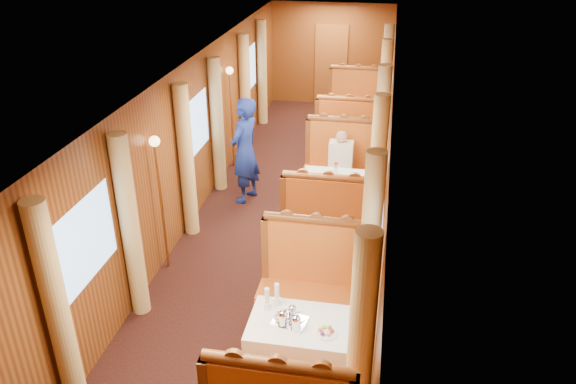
% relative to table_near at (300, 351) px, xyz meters
% --- Properties ---
extents(floor, '(3.00, 12.00, 0.01)m').
position_rel_table_near_xyz_m(floor, '(-0.75, 3.50, -0.38)').
color(floor, black).
rests_on(floor, ground).
extents(ceiling, '(3.00, 12.00, 0.01)m').
position_rel_table_near_xyz_m(ceiling, '(-0.75, 3.50, 2.12)').
color(ceiling, silver).
rests_on(ceiling, wall_left).
extents(wall_far, '(3.00, 0.01, 2.50)m').
position_rel_table_near_xyz_m(wall_far, '(-0.75, 9.50, 0.88)').
color(wall_far, brown).
rests_on(wall_far, floor).
extents(wall_left, '(0.01, 12.00, 2.50)m').
position_rel_table_near_xyz_m(wall_left, '(-2.25, 3.50, 0.88)').
color(wall_left, brown).
rests_on(wall_left, floor).
extents(wall_right, '(0.01, 12.00, 2.50)m').
position_rel_table_near_xyz_m(wall_right, '(0.75, 3.50, 0.88)').
color(wall_right, brown).
rests_on(wall_right, floor).
extents(doorway_far, '(0.80, 0.04, 2.00)m').
position_rel_table_near_xyz_m(doorway_far, '(-0.75, 9.47, 0.62)').
color(doorway_far, brown).
rests_on(doorway_far, floor).
extents(table_near, '(1.05, 0.72, 0.75)m').
position_rel_table_near_xyz_m(table_near, '(0.00, 0.00, 0.00)').
color(table_near, white).
rests_on(table_near, floor).
extents(banquette_near_aft, '(1.30, 0.55, 1.34)m').
position_rel_table_near_xyz_m(banquette_near_aft, '(0.00, 1.01, 0.05)').
color(banquette_near_aft, '#B43A14').
rests_on(banquette_near_aft, floor).
extents(table_mid, '(1.05, 0.72, 0.75)m').
position_rel_table_near_xyz_m(table_mid, '(0.00, 3.50, 0.00)').
color(table_mid, white).
rests_on(table_mid, floor).
extents(banquette_mid_fwd, '(1.30, 0.55, 1.34)m').
position_rel_table_near_xyz_m(banquette_mid_fwd, '(0.00, 2.49, 0.05)').
color(banquette_mid_fwd, '#B43A14').
rests_on(banquette_mid_fwd, floor).
extents(banquette_mid_aft, '(1.30, 0.55, 1.34)m').
position_rel_table_near_xyz_m(banquette_mid_aft, '(0.00, 4.51, 0.05)').
color(banquette_mid_aft, '#B43A14').
rests_on(banquette_mid_aft, floor).
extents(table_far, '(1.05, 0.72, 0.75)m').
position_rel_table_near_xyz_m(table_far, '(0.00, 7.00, 0.00)').
color(table_far, white).
rests_on(table_far, floor).
extents(banquette_far_fwd, '(1.30, 0.55, 1.34)m').
position_rel_table_near_xyz_m(banquette_far_fwd, '(0.00, 5.99, 0.05)').
color(banquette_far_fwd, '#B43A14').
rests_on(banquette_far_fwd, floor).
extents(banquette_far_aft, '(1.30, 0.55, 1.34)m').
position_rel_table_near_xyz_m(banquette_far_aft, '(0.00, 8.01, 0.05)').
color(banquette_far_aft, '#B43A14').
rests_on(banquette_far_aft, floor).
extents(tea_tray, '(0.38, 0.31, 0.01)m').
position_rel_table_near_xyz_m(tea_tray, '(-0.11, -0.01, 0.38)').
color(tea_tray, silver).
rests_on(tea_tray, table_near).
extents(teapot_left, '(0.17, 0.13, 0.14)m').
position_rel_table_near_xyz_m(teapot_left, '(-0.17, -0.08, 0.45)').
color(teapot_left, silver).
rests_on(teapot_left, tea_tray).
extents(teapot_right, '(0.20, 0.18, 0.14)m').
position_rel_table_near_xyz_m(teapot_right, '(-0.03, -0.12, 0.44)').
color(teapot_right, silver).
rests_on(teapot_right, tea_tray).
extents(teapot_back, '(0.15, 0.11, 0.12)m').
position_rel_table_near_xyz_m(teapot_back, '(-0.09, 0.06, 0.43)').
color(teapot_back, silver).
rests_on(teapot_back, tea_tray).
extents(fruit_plate, '(0.23, 0.23, 0.05)m').
position_rel_table_near_xyz_m(fruit_plate, '(0.27, -0.11, 0.39)').
color(fruit_plate, white).
rests_on(fruit_plate, table_near).
extents(cup_inboard, '(0.08, 0.08, 0.26)m').
position_rel_table_near_xyz_m(cup_inboard, '(-0.37, 0.15, 0.48)').
color(cup_inboard, white).
rests_on(cup_inboard, table_near).
extents(cup_outboard, '(0.08, 0.08, 0.26)m').
position_rel_table_near_xyz_m(cup_outboard, '(-0.29, 0.24, 0.48)').
color(cup_outboard, white).
rests_on(cup_outboard, table_near).
extents(rose_vase_mid, '(0.06, 0.06, 0.36)m').
position_rel_table_near_xyz_m(rose_vase_mid, '(-0.01, 3.51, 0.55)').
color(rose_vase_mid, silver).
rests_on(rose_vase_mid, table_mid).
extents(rose_vase_far, '(0.06, 0.06, 0.36)m').
position_rel_table_near_xyz_m(rose_vase_far, '(0.03, 7.02, 0.55)').
color(rose_vase_far, silver).
rests_on(rose_vase_far, table_far).
extents(window_left_near, '(0.01, 1.20, 0.90)m').
position_rel_table_near_xyz_m(window_left_near, '(-2.24, 0.00, 1.07)').
color(window_left_near, '#81ADE3').
rests_on(window_left_near, wall_left).
extents(curtain_left_near_a, '(0.22, 0.22, 2.35)m').
position_rel_table_near_xyz_m(curtain_left_near_a, '(-2.13, -0.78, 0.80)').
color(curtain_left_near_a, tan).
rests_on(curtain_left_near_a, floor).
extents(curtain_left_near_b, '(0.22, 0.22, 2.35)m').
position_rel_table_near_xyz_m(curtain_left_near_b, '(-2.13, 0.78, 0.80)').
color(curtain_left_near_b, tan).
rests_on(curtain_left_near_b, floor).
extents(window_right_near, '(0.01, 1.20, 0.90)m').
position_rel_table_near_xyz_m(window_right_near, '(0.74, 0.00, 1.07)').
color(window_right_near, '#81ADE3').
rests_on(window_right_near, wall_right).
extents(curtain_right_near_a, '(0.22, 0.22, 2.35)m').
position_rel_table_near_xyz_m(curtain_right_near_a, '(0.63, -0.78, 0.80)').
color(curtain_right_near_a, tan).
rests_on(curtain_right_near_a, floor).
extents(curtain_right_near_b, '(0.22, 0.22, 2.35)m').
position_rel_table_near_xyz_m(curtain_right_near_b, '(0.63, 0.78, 0.80)').
color(curtain_right_near_b, tan).
rests_on(curtain_right_near_b, floor).
extents(window_left_mid, '(0.01, 1.20, 0.90)m').
position_rel_table_near_xyz_m(window_left_mid, '(-2.24, 3.50, 1.07)').
color(window_left_mid, '#81ADE3').
rests_on(window_left_mid, wall_left).
extents(curtain_left_mid_a, '(0.22, 0.22, 2.35)m').
position_rel_table_near_xyz_m(curtain_left_mid_a, '(-2.13, 2.72, 0.80)').
color(curtain_left_mid_a, tan).
rests_on(curtain_left_mid_a, floor).
extents(curtain_left_mid_b, '(0.22, 0.22, 2.35)m').
position_rel_table_near_xyz_m(curtain_left_mid_b, '(-2.13, 4.28, 0.80)').
color(curtain_left_mid_b, tan).
rests_on(curtain_left_mid_b, floor).
extents(window_right_mid, '(0.01, 1.20, 0.90)m').
position_rel_table_near_xyz_m(window_right_mid, '(0.74, 3.50, 1.07)').
color(window_right_mid, '#81ADE3').
rests_on(window_right_mid, wall_right).
extents(curtain_right_mid_a, '(0.22, 0.22, 2.35)m').
position_rel_table_near_xyz_m(curtain_right_mid_a, '(0.63, 2.72, 0.80)').
color(curtain_right_mid_a, tan).
rests_on(curtain_right_mid_a, floor).
extents(curtain_right_mid_b, '(0.22, 0.22, 2.35)m').
position_rel_table_near_xyz_m(curtain_right_mid_b, '(0.63, 4.28, 0.80)').
color(curtain_right_mid_b, tan).
rests_on(curtain_right_mid_b, floor).
extents(window_left_far, '(0.01, 1.20, 0.90)m').
position_rel_table_near_xyz_m(window_left_far, '(-2.24, 7.00, 1.07)').
color(window_left_far, '#81ADE3').
rests_on(window_left_far, wall_left).
extents(curtain_left_far_a, '(0.22, 0.22, 2.35)m').
position_rel_table_near_xyz_m(curtain_left_far_a, '(-2.13, 6.22, 0.80)').
color(curtain_left_far_a, tan).
rests_on(curtain_left_far_a, floor).
extents(curtain_left_far_b, '(0.22, 0.22, 2.35)m').
position_rel_table_near_xyz_m(curtain_left_far_b, '(-2.13, 7.78, 0.80)').
color(curtain_left_far_b, tan).
rests_on(curtain_left_far_b, floor).
extents(window_right_far, '(0.01, 1.20, 0.90)m').
position_rel_table_near_xyz_m(window_right_far, '(0.74, 7.00, 1.07)').
color(window_right_far, '#81ADE3').
rests_on(window_right_far, wall_right).
extents(curtain_right_far_a, '(0.22, 0.22, 2.35)m').
position_rel_table_near_xyz_m(curtain_right_far_a, '(0.63, 6.22, 0.80)').
color(curtain_right_far_a, tan).
rests_on(curtain_right_far_a, floor).
extents(curtain_right_far_b, '(0.22, 0.22, 2.35)m').
position_rel_table_near_xyz_m(curtain_right_far_b, '(0.63, 7.78, 0.80)').
color(curtain_right_far_b, tan).
rests_on(curtain_right_far_b, floor).
extents(sconce_left_fore, '(0.14, 0.14, 1.95)m').
position_rel_table_near_xyz_m(sconce_left_fore, '(-2.15, 1.75, 1.01)').
color(sconce_left_fore, '#BF8C3F').
rests_on(sconce_left_fore, floor).
extents(sconce_right_fore, '(0.14, 0.14, 1.95)m').
position_rel_table_near_xyz_m(sconce_right_fore, '(0.65, 1.75, 1.01)').
color(sconce_right_fore, '#BF8C3F').
rests_on(sconce_right_fore, floor).
extents(sconce_left_aft, '(0.14, 0.14, 1.95)m').
position_rel_table_near_xyz_m(sconce_left_aft, '(-2.15, 5.25, 1.01)').
color(sconce_left_aft, '#BF8C3F').
rests_on(sconce_left_aft, floor).
extents(sconce_right_aft, '(0.14, 0.14, 1.95)m').
position_rel_table_near_xyz_m(sconce_right_aft, '(0.65, 5.25, 1.01)').
color(sconce_right_aft, '#BF8C3F').
rests_on(sconce_right_aft, floor).
extents(steward, '(0.61, 0.76, 1.81)m').
position_rel_table_near_xyz_m(steward, '(-1.56, 3.92, 0.53)').
color(steward, navy).
rests_on(steward, floor).
extents(passenger, '(0.40, 0.44, 0.76)m').
position_rel_table_near_xyz_m(passenger, '(-0.00, 4.27, 0.37)').
color(passenger, beige).
rests_on(passenger, banquette_mid_aft).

